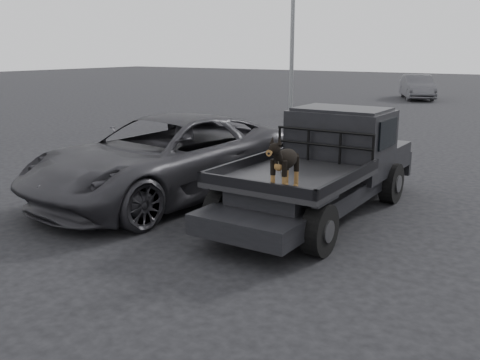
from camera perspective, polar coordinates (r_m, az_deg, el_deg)
The scene contains 7 objects.
ground at distance 7.37m, azimuth 5.60°, elevation -8.97°, with size 120.00×120.00×0.00m, color black.
flatbed_ute at distance 9.39m, azimuth 8.27°, elevation -1.05°, with size 2.00×5.40×0.92m, color black, non-canonical shape.
ute_cab at distance 10.06m, azimuth 10.74°, elevation 5.09°, with size 1.72×1.30×0.88m, color black, non-canonical shape.
headache_rack at distance 9.41m, azimuth 8.94°, elevation 3.55°, with size 1.80×0.08×0.55m, color black, non-canonical shape.
dog at distance 7.50m, azimuth 4.82°, elevation 1.78°, with size 0.32×0.60×0.74m, color black, non-canonical shape.
parked_suv at distance 10.44m, azimuth -7.89°, elevation 2.38°, with size 2.65×5.75×1.60m, color #313135.
distant_car_a at distance 32.80m, azimuth 18.39°, elevation 9.38°, with size 1.45×4.16×1.37m, color #444449.
Camera 1 is at (3.09, -6.06, 2.85)m, focal length 40.00 mm.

